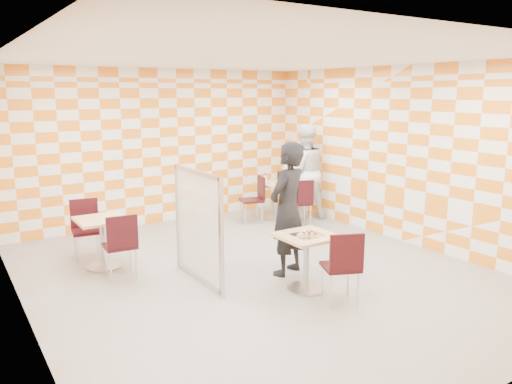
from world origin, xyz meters
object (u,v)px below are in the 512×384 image
at_px(chair_second_front, 301,199).
at_px(sport_bottle, 265,179).
at_px(second_table, 276,194).
at_px(chair_empty_far, 86,224).
at_px(chair_empty_near, 121,241).
at_px(man_dark, 288,209).
at_px(main_table, 306,253).
at_px(empty_table, 102,234).
at_px(chair_main_front, 343,262).
at_px(soda_bottle, 279,176).
at_px(partition, 198,226).
at_px(chair_second_side, 256,195).
at_px(man_white, 304,172).

relative_size(chair_second_front, sport_bottle, 4.62).
height_order(second_table, chair_empty_far, chair_empty_far).
relative_size(chair_empty_near, man_dark, 0.49).
height_order(main_table, second_table, same).
bearing_deg(chair_empty_near, empty_table, 98.05).
relative_size(second_table, chair_main_front, 0.81).
bearing_deg(soda_bottle, chair_empty_near, -155.77).
bearing_deg(partition, empty_table, 126.21).
height_order(second_table, partition, partition).
distance_m(second_table, chair_second_front, 0.80).
xyz_separation_m(empty_table, chair_second_side, (3.31, 1.00, 0.04)).
bearing_deg(empty_table, partition, -53.79).
bearing_deg(man_dark, partition, -38.66).
xyz_separation_m(chair_empty_far, sport_bottle, (3.69, 0.51, 0.29)).
bearing_deg(soda_bottle, chair_second_front, -97.40).
xyz_separation_m(empty_table, chair_second_front, (3.85, 0.24, 0.04)).
distance_m(chair_main_front, man_white, 4.31).
bearing_deg(chair_empty_far, man_dark, -45.11).
height_order(chair_second_front, soda_bottle, soda_bottle).
bearing_deg(chair_second_front, sport_bottle, 106.05).
distance_m(chair_second_side, partition, 3.30).
bearing_deg(chair_empty_far, chair_second_side, 6.86).
bearing_deg(chair_empty_far, chair_second_front, -5.07).
distance_m(chair_empty_far, soda_bottle, 4.11).
bearing_deg(soda_bottle, chair_empty_far, -172.22).
xyz_separation_m(chair_second_side, partition, (-2.38, -2.27, 0.25)).
bearing_deg(chair_main_front, partition, 124.83).
bearing_deg(main_table, second_table, 61.18).
bearing_deg(chair_second_side, soda_bottle, 12.54).
bearing_deg(man_white, second_table, -11.69).
relative_size(chair_empty_near, man_white, 0.48).
relative_size(second_table, man_dark, 0.40).
distance_m(chair_second_side, soda_bottle, 0.74).
height_order(chair_second_side, partition, partition).
bearing_deg(man_white, chair_second_front, 65.27).
bearing_deg(main_table, soda_bottle, 59.96).
bearing_deg(second_table, empty_table, -164.77).
relative_size(second_table, partition, 0.48).
bearing_deg(chair_main_front, soda_bottle, 64.76).
bearing_deg(chair_second_side, chair_empty_far, -173.14).
bearing_deg(empty_table, chair_second_side, 16.79).
bearing_deg(main_table, man_dark, 76.20).
height_order(second_table, man_dark, man_dark).
relative_size(main_table, chair_second_front, 0.81).
relative_size(chair_empty_far, partition, 0.60).
relative_size(chair_empty_far, soda_bottle, 4.02).
xyz_separation_m(empty_table, soda_bottle, (3.97, 1.14, 0.34)).
distance_m(chair_second_front, partition, 3.30).
bearing_deg(sport_bottle, empty_table, -163.06).
distance_m(chair_second_front, chair_empty_far, 3.96).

